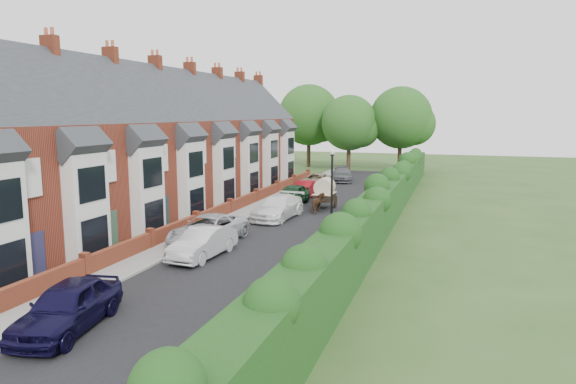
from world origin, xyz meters
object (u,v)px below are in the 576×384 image
at_px(car_silver_a, 203,243).
at_px(car_silver_b, 208,230).
at_px(car_white, 278,207).
at_px(car_beige, 316,180).
at_px(car_red, 305,190).
at_px(horse, 318,203).
at_px(lamppost, 332,184).
at_px(car_green, 292,195).
at_px(car_navy, 68,306).
at_px(car_grey, 342,174).
at_px(horse_cart, 325,191).

distance_m(car_silver_a, car_silver_b, 2.77).
xyz_separation_m(car_silver_a, car_silver_b, (-1.02, 2.58, 0.02)).
height_order(car_white, car_beige, car_white).
bearing_deg(car_red, car_white, -78.57).
height_order(car_silver_b, car_red, car_silver_b).
height_order(car_silver_a, horse, car_silver_a).
relative_size(lamppost, car_beige, 1.06).
height_order(car_silver_a, car_white, car_white).
bearing_deg(car_green, car_silver_b, -91.73).
bearing_deg(car_navy, car_white, 78.42).
relative_size(car_grey, horse, 3.06).
distance_m(car_beige, horse_cart, 11.10).
bearing_deg(car_silver_a, car_red, 94.53).
xyz_separation_m(car_grey, horse_cart, (2.10, -15.73, 0.59)).
bearing_deg(car_green, car_beige, 95.48).
relative_size(car_red, car_grey, 0.87).
xyz_separation_m(car_silver_b, car_white, (1.40, 7.49, 0.02)).
bearing_deg(car_red, horse_cart, -49.47).
bearing_deg(horse_cart, car_grey, 97.62).
bearing_deg(car_silver_b, car_grey, 92.54).
relative_size(car_silver_b, horse, 3.32).
height_order(car_navy, horse, car_navy).
bearing_deg(car_grey, car_navy, -103.30).
bearing_deg(car_navy, lamppost, 57.96).
bearing_deg(car_silver_b, lamppost, 22.98).
relative_size(car_silver_a, car_grey, 0.89).
distance_m(car_silver_a, car_grey, 30.34).
relative_size(car_beige, car_grey, 0.96).
relative_size(car_green, car_beige, 0.94).
bearing_deg(car_grey, car_white, -102.48).
bearing_deg(car_grey, horse, -95.63).
relative_size(car_green, horse_cart, 1.42).
height_order(lamppost, horse, lamppost).
bearing_deg(horse, car_grey, -82.65).
bearing_deg(car_white, car_silver_b, -96.64).
height_order(car_silver_b, horse_cart, horse_cart).
bearing_deg(car_silver_a, horse, 82.65).
bearing_deg(horse, car_white, 53.05).
bearing_deg(car_silver_a, car_white, 91.47).
distance_m(horse, horse_cart, 1.90).
relative_size(car_navy, car_white, 0.88).
bearing_deg(horse_cart, car_green, 162.58).
distance_m(car_white, car_grey, 20.27).
xyz_separation_m(car_silver_a, car_white, (0.38, 10.07, 0.04)).
xyz_separation_m(lamppost, car_beige, (-6.40, 20.51, -2.62)).
bearing_deg(car_beige, car_grey, 72.75).
bearing_deg(car_green, horse_cart, -16.06).
xyz_separation_m(car_green, horse_cart, (2.81, -0.88, 0.55)).
bearing_deg(car_navy, car_silver_b, 84.22).
height_order(car_silver_b, car_white, car_white).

